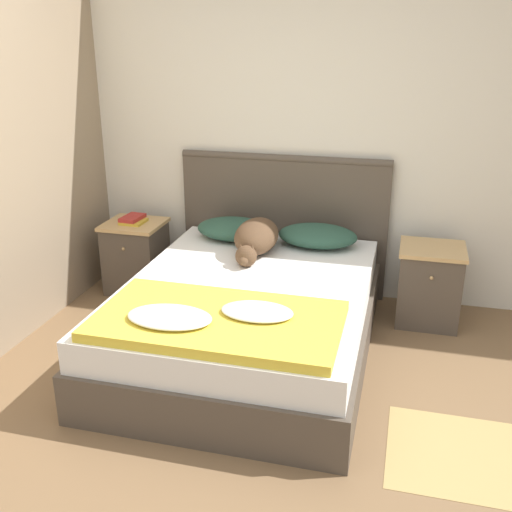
% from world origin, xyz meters
% --- Properties ---
extents(ground_plane, '(16.00, 16.00, 0.00)m').
position_xyz_m(ground_plane, '(0.00, 0.00, 0.00)').
color(ground_plane, brown).
extents(wall_back, '(9.00, 0.06, 2.55)m').
position_xyz_m(wall_back, '(0.00, 2.13, 1.27)').
color(wall_back, silver).
rests_on(wall_back, ground_plane).
extents(wall_side_left, '(0.06, 3.10, 2.55)m').
position_xyz_m(wall_side_left, '(-1.47, 1.05, 1.27)').
color(wall_side_left, gray).
rests_on(wall_side_left, ground_plane).
extents(bed, '(1.51, 2.01, 0.48)m').
position_xyz_m(bed, '(0.05, 1.03, 0.24)').
color(bed, '#4C4238').
rests_on(bed, ground_plane).
extents(headboard, '(1.59, 0.06, 1.08)m').
position_xyz_m(headboard, '(0.05, 2.06, 0.56)').
color(headboard, '#4C4238').
rests_on(headboard, ground_plane).
extents(nightstand_left, '(0.44, 0.42, 0.56)m').
position_xyz_m(nightstand_left, '(-1.05, 1.76, 0.28)').
color(nightstand_left, '#4C4238').
rests_on(nightstand_left, ground_plane).
extents(nightstand_right, '(0.44, 0.42, 0.56)m').
position_xyz_m(nightstand_right, '(1.16, 1.76, 0.28)').
color(nightstand_right, '#4C4238').
rests_on(nightstand_right, ground_plane).
extents(pillow_left, '(0.57, 0.38, 0.15)m').
position_xyz_m(pillow_left, '(-0.26, 1.80, 0.56)').
color(pillow_left, '#284C3D').
rests_on(pillow_left, bed).
extents(pillow_right, '(0.57, 0.38, 0.15)m').
position_xyz_m(pillow_right, '(0.36, 1.80, 0.56)').
color(pillow_right, '#284C3D').
rests_on(pillow_right, bed).
extents(quilt, '(1.29, 0.72, 0.10)m').
position_xyz_m(quilt, '(0.04, 0.43, 0.52)').
color(quilt, yellow).
rests_on(quilt, bed).
extents(dog, '(0.29, 0.70, 0.24)m').
position_xyz_m(dog, '(-0.03, 1.55, 0.59)').
color(dog, brown).
rests_on(dog, bed).
extents(book_stack, '(0.17, 0.21, 0.05)m').
position_xyz_m(book_stack, '(-1.06, 1.76, 0.58)').
color(book_stack, gold).
rests_on(book_stack, nightstand_left).
extents(rug, '(1.01, 0.65, 0.00)m').
position_xyz_m(rug, '(1.48, 0.31, 0.00)').
color(rug, tan).
rests_on(rug, ground_plane).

